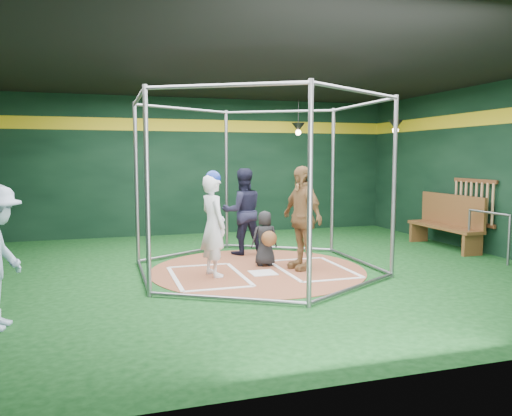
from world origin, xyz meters
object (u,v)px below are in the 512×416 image
object	(u,v)px
umpire	(243,211)
dugout_bench	(448,221)
batter_figure	(213,224)
visitor_leopard	(302,218)

from	to	relation	value
umpire	dugout_bench	size ratio (longest dim) A/B	0.87
batter_figure	visitor_leopard	size ratio (longest dim) A/B	0.96
umpire	dugout_bench	bearing A→B (deg)	172.59
dugout_bench	batter_figure	bearing A→B (deg)	-169.07
batter_figure	visitor_leopard	distance (m)	1.61
umpire	dugout_bench	world-z (taller)	umpire
visitor_leopard	dugout_bench	distance (m)	4.02
umpire	batter_figure	bearing A→B (deg)	60.00
visitor_leopard	umpire	distance (m)	1.74
visitor_leopard	umpire	size ratio (longest dim) A/B	1.04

